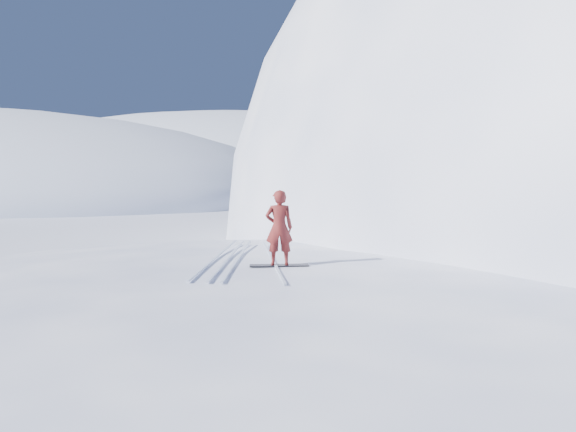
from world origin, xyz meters
name	(u,v)px	position (x,y,z in m)	size (l,w,h in m)	color
ground	(249,428)	(0.00, 0.00, 0.00)	(400.00, 400.00, 0.00)	white
near_ridge	(326,370)	(1.00, 3.00, 0.00)	(36.00, 28.00, 4.80)	white
peak_shoulder	(543,259)	(10.00, 20.00, 0.00)	(28.00, 24.00, 18.00)	white
far_ridge_c	(220,188)	(-40.00, 110.00, 0.00)	(140.00, 90.00, 36.00)	white
wind_bumps	(252,379)	(-0.56, 2.12, 0.00)	(16.00, 14.40, 1.00)	white
snowboard	(279,265)	(-0.17, 3.15, 2.41)	(1.41, 0.26, 0.02)	black
snowboarder	(279,228)	(-0.17, 3.15, 3.31)	(0.65, 0.43, 1.78)	maroon
board_tracks	(239,257)	(-1.45, 4.05, 2.42)	(2.98, 5.94, 0.04)	silver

